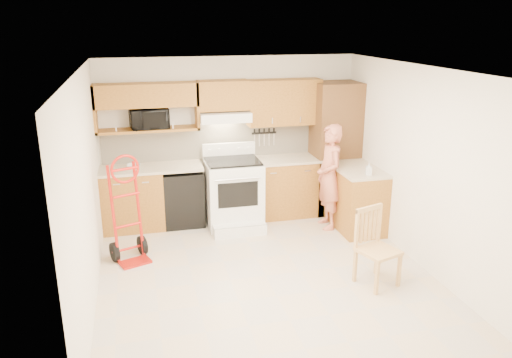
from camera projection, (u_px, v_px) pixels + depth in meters
name	position (u px, v px, depth m)	size (l,w,h in m)	color
floor	(266.00, 276.00, 6.24)	(4.00, 4.50, 0.02)	beige
ceiling	(267.00, 69.00, 5.48)	(4.00, 4.50, 0.02)	white
wall_back	(230.00, 137.00, 7.96)	(4.00, 0.02, 2.50)	white
wall_front	(343.00, 268.00, 3.77)	(4.00, 0.02, 2.50)	white
wall_left	(85.00, 193.00, 5.41)	(0.02, 4.50, 2.50)	white
wall_right	(421.00, 168.00, 6.32)	(0.02, 4.50, 2.50)	white
backsplash	(230.00, 141.00, 7.95)	(3.92, 0.03, 0.55)	beige
lower_cab_left	(133.00, 199.00, 7.56)	(0.90, 0.60, 0.90)	#AE722B
dishwasher	(183.00, 197.00, 7.74)	(0.60, 0.60, 0.85)	black
lower_cab_right	(285.00, 187.00, 8.10)	(1.14, 0.60, 0.90)	#AE722B
countertop_left	(151.00, 168.00, 7.49)	(1.50, 0.63, 0.04)	#BAAD8C
countertop_right	(285.00, 159.00, 7.96)	(1.14, 0.63, 0.04)	#BAAD8C
cab_return_right	(356.00, 200.00, 7.55)	(0.60, 1.00, 0.90)	#AE722B
countertop_return	(358.00, 169.00, 7.41)	(0.63, 1.00, 0.04)	#BAAD8C
pantry_tall	(334.00, 148.00, 8.10)	(0.70, 0.60, 2.10)	brown
upper_cab_left	(146.00, 95.00, 7.29)	(1.50, 0.33, 0.34)	#AE722B
upper_shelf_mw	(148.00, 130.00, 7.44)	(1.50, 0.33, 0.04)	#AE722B
upper_cab_center	(223.00, 95.00, 7.56)	(0.76, 0.33, 0.44)	#AE722B
upper_cab_right	(284.00, 102.00, 7.81)	(1.14, 0.33, 0.70)	#AE722B
range_hood	(224.00, 116.00, 7.59)	(0.76, 0.46, 0.14)	white
knife_strip	(264.00, 137.00, 8.03)	(0.40, 0.05, 0.29)	black
microwave	(149.00, 118.00, 7.40)	(0.54, 0.37, 0.30)	black
range	(234.00, 188.00, 7.59)	(0.82, 1.08, 1.21)	white
person	(329.00, 177.00, 7.49)	(0.58, 0.38, 1.58)	#CB6F56
hand_truck	(129.00, 214.00, 6.44)	(0.51, 0.47, 1.29)	red
dining_chair	(378.00, 248.00, 5.91)	(0.42, 0.46, 0.93)	tan
soap_bottle	(369.00, 169.00, 7.06)	(0.08, 0.08, 0.18)	white
bowl	(134.00, 166.00, 7.42)	(0.21, 0.21, 0.05)	white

